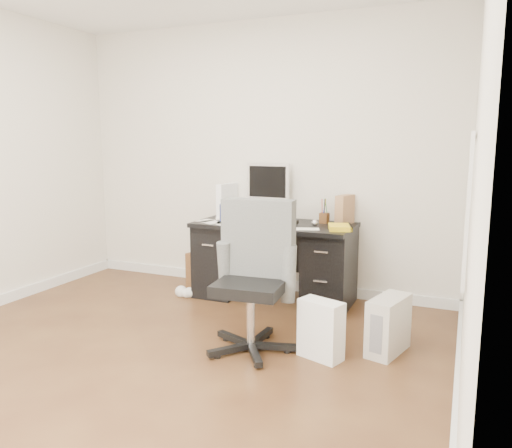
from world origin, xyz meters
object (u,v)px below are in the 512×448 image
Objects in this scene: office_chair at (251,278)px; pc_tower at (388,325)px; keyboard at (271,221)px; wicker_basket at (211,270)px; desk at (274,259)px; lcd_monitor at (268,191)px.

pc_tower is at bearing 16.43° from office_chair.
wicker_basket is at bearing 167.38° from keyboard.
desk is at bearing 98.31° from office_chair.
office_chair is at bearing -143.44° from pc_tower.
wicker_basket is (-0.73, 0.13, -0.58)m from keyboard.
keyboard is 1.35× the size of wicker_basket.
lcd_monitor is 0.39m from keyboard.
pc_tower is (0.93, 0.36, -0.34)m from office_chair.
keyboard reaches higher than pc_tower.
lcd_monitor is 1.12× the size of keyboard.
wicker_basket is (-1.97, 0.96, -0.02)m from pc_tower.
desk is 1.25m from office_chair.
lcd_monitor is 1.52× the size of wicker_basket.
office_chair is at bearing -70.58° from lcd_monitor.
desk reaches higher than pc_tower.
office_chair is at bearing -76.80° from desk.
lcd_monitor reaches higher than pc_tower.
desk is 1.49m from pc_tower.
keyboard is (0.13, -0.26, -0.27)m from lcd_monitor.
wicker_basket is at bearing 171.45° from desk.
office_chair reaches higher than keyboard.
keyboard is at bearing -10.13° from wicker_basket.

